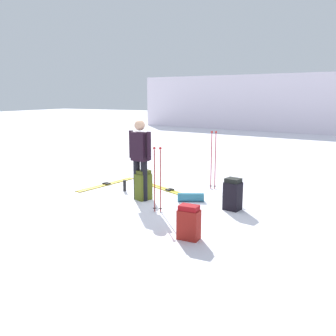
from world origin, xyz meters
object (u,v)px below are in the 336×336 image
object	(u,v)px
ski_pair_near	(107,184)
sleeping_mat_rolled	(191,197)
backpack_small_spare	(143,185)
ski_poles_planted_far	(213,157)
thermos_bottle	(125,186)
backpack_bright	(233,194)
ski_poles_planted_near	(157,176)
backpack_large_dark	(189,223)
skier_standing	(140,156)
ski_pair_far	(170,190)

from	to	relation	value
ski_pair_near	sleeping_mat_rolled	bearing A→B (deg)	-8.73
backpack_small_spare	ski_pair_near	bearing A→B (deg)	154.71
ski_poles_planted_far	thermos_bottle	size ratio (longest dim) A/B	5.30
backpack_bright	ski_poles_planted_far	world-z (taller)	ski_poles_planted_far
ski_pair_near	ski_poles_planted_near	xyz separation A→B (m)	(2.18, -1.30, 0.69)
backpack_small_spare	ski_poles_planted_far	world-z (taller)	ski_poles_planted_far
backpack_large_dark	backpack_small_spare	size ratio (longest dim) A/B	0.85
skier_standing	ski_pair_near	distance (m)	1.90
backpack_small_spare	ski_poles_planted_far	bearing A→B (deg)	57.92
ski_poles_planted_far	ski_pair_far	bearing A→B (deg)	-139.80
backpack_large_dark	ski_poles_planted_near	xyz separation A→B (m)	(-1.10, 1.00, 0.43)
ski_poles_planted_near	sleeping_mat_rolled	world-z (taller)	ski_poles_planted_near
ski_pair_near	ski_poles_planted_near	world-z (taller)	ski_poles_planted_near
ski_pair_near	sleeping_mat_rolled	xyz separation A→B (m)	(2.46, -0.38, 0.08)
backpack_bright	sleeping_mat_rolled	xyz separation A→B (m)	(-0.95, 0.14, -0.22)
backpack_large_dark	backpack_small_spare	distance (m)	2.38
backpack_bright	ski_poles_planted_near	xyz separation A→B (m)	(-1.24, -0.78, 0.39)
ski_poles_planted_near	ski_pair_near	bearing A→B (deg)	149.18
backpack_large_dark	ski_poles_planted_far	bearing A→B (deg)	104.14
backpack_small_spare	ski_poles_planted_near	distance (m)	0.98
ski_pair_near	thermos_bottle	world-z (taller)	thermos_bottle
skier_standing	ski_poles_planted_far	distance (m)	1.92
backpack_small_spare	sleeping_mat_rolled	world-z (taller)	backpack_small_spare
skier_standing	backpack_small_spare	size ratio (longest dim) A/B	2.66
backpack_bright	sleeping_mat_rolled	size ratio (longest dim) A/B	1.14
skier_standing	sleeping_mat_rolled	world-z (taller)	skier_standing
ski_pair_near	ski_pair_far	xyz separation A→B (m)	(1.68, 0.18, 0.00)
ski_pair_near	ski_pair_far	bearing A→B (deg)	6.08
skier_standing	backpack_small_spare	xyz separation A→B (m)	(0.04, 0.05, -0.64)
backpack_large_dark	sleeping_mat_rolled	xyz separation A→B (m)	(-0.82, 1.92, -0.18)
backpack_small_spare	ski_poles_planted_near	bearing A→B (deg)	-41.10
ski_poles_planted_near	thermos_bottle	world-z (taller)	ski_poles_planted_near
ski_pair_far	backpack_small_spare	bearing A→B (deg)	-101.37
ski_poles_planted_near	thermos_bottle	xyz separation A→B (m)	(-1.43, 0.99, -0.57)
backpack_bright	sleeping_mat_rolled	distance (m)	0.99
ski_poles_planted_near	sleeping_mat_rolled	distance (m)	1.14
ski_pair_far	ski_poles_planted_near	world-z (taller)	ski_poles_planted_near
ski_poles_planted_near	ski_poles_planted_far	bearing A→B (deg)	81.88
ski_poles_planted_far	ski_poles_planted_near	bearing A→B (deg)	-98.12
thermos_bottle	ski_pair_near	bearing A→B (deg)	157.65
backpack_small_spare	thermos_bottle	xyz separation A→B (m)	(-0.75, 0.40, -0.18)
skier_standing	sleeping_mat_rolled	xyz separation A→B (m)	(1.00, 0.38, -0.86)
backpack_large_dark	backpack_bright	world-z (taller)	backpack_bright
thermos_bottle	sleeping_mat_rolled	bearing A→B (deg)	-2.31
ski_poles_planted_far	ski_pair_near	bearing A→B (deg)	-160.93
ski_pair_far	sleeping_mat_rolled	distance (m)	0.96
backpack_bright	backpack_small_spare	size ratio (longest dim) A/B	0.98
backpack_small_spare	backpack_large_dark	bearing A→B (deg)	-41.70
ski_pair_far	ski_poles_planted_far	distance (m)	1.29
ski_pair_far	skier_standing	bearing A→B (deg)	-102.89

